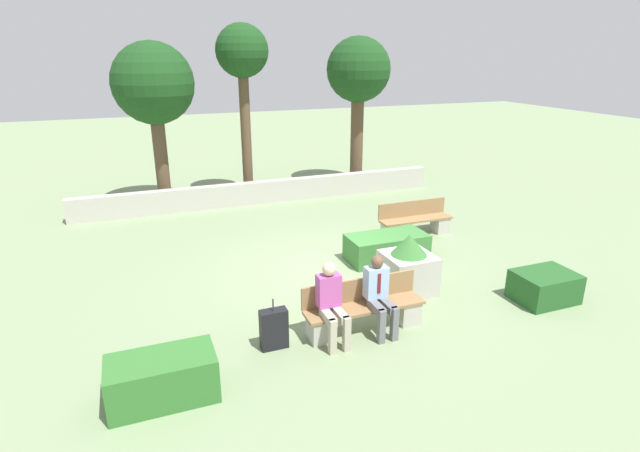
% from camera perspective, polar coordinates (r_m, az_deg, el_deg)
% --- Properties ---
extents(ground_plane, '(60.00, 60.00, 0.00)m').
position_cam_1_polar(ground_plane, '(10.75, 1.60, -5.27)').
color(ground_plane, gray).
extents(perimeter_wall, '(11.27, 0.30, 0.69)m').
position_cam_1_polar(perimeter_wall, '(15.63, -6.30, 3.89)').
color(perimeter_wall, '#B7B2A8').
rests_on(perimeter_wall, ground_plane).
extents(bench_front, '(2.09, 0.49, 0.86)m').
position_cam_1_polar(bench_front, '(8.56, 5.03, -9.66)').
color(bench_front, '#937047').
rests_on(bench_front, ground_plane).
extents(bench_left_side, '(1.93, 0.48, 0.86)m').
position_cam_1_polar(bench_left_side, '(13.00, 10.82, 0.40)').
color(bench_left_side, '#937047').
rests_on(bench_left_side, ground_plane).
extents(person_seated_man, '(0.38, 0.63, 1.34)m').
position_cam_1_polar(person_seated_man, '(8.34, 6.78, -7.45)').
color(person_seated_man, slate).
rests_on(person_seated_man, ground_plane).
extents(person_seated_woman, '(0.38, 0.63, 1.35)m').
position_cam_1_polar(person_seated_woman, '(8.01, 1.31, -8.42)').
color(person_seated_woman, '#B2A893').
rests_on(person_seated_woman, ground_plane).
extents(hedge_block_near_left, '(1.43, 0.74, 0.64)m').
position_cam_1_polar(hedge_block_near_left, '(7.32, -17.56, -16.29)').
color(hedge_block_near_left, '#33702D').
rests_on(hedge_block_near_left, ground_plane).
extents(hedge_block_near_right, '(1.80, 0.87, 0.59)m').
position_cam_1_polar(hedge_block_near_right, '(11.38, 7.63, -2.41)').
color(hedge_block_near_right, '#3D7A38').
rests_on(hedge_block_near_right, ground_plane).
extents(hedge_block_mid_left, '(1.11, 0.84, 0.56)m').
position_cam_1_polar(hedge_block_mid_left, '(10.39, 24.27, -6.33)').
color(hedge_block_mid_left, '#235623').
rests_on(hedge_block_mid_left, ground_plane).
extents(planter_corner_left, '(0.92, 0.92, 1.18)m').
position_cam_1_polar(planter_corner_left, '(9.88, 10.02, -4.57)').
color(planter_corner_left, '#B7B2A8').
rests_on(planter_corner_left, ground_plane).
extents(suitcase, '(0.43, 0.21, 0.86)m').
position_cam_1_polar(suitcase, '(8.08, -5.29, -11.64)').
color(suitcase, black).
rests_on(suitcase, ground_plane).
extents(tree_leftmost, '(2.33, 2.33, 4.78)m').
position_cam_1_polar(tree_leftmost, '(15.51, -18.50, 14.94)').
color(tree_leftmost, brown).
rests_on(tree_leftmost, ground_plane).
extents(tree_center_left, '(1.59, 1.59, 5.29)m').
position_cam_1_polar(tree_center_left, '(15.91, -8.87, 18.38)').
color(tree_center_left, brown).
rests_on(tree_center_left, ground_plane).
extents(tree_center_right, '(2.12, 2.12, 4.97)m').
position_cam_1_polar(tree_center_right, '(17.32, 4.40, 16.95)').
color(tree_center_right, brown).
rests_on(tree_center_right, ground_plane).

